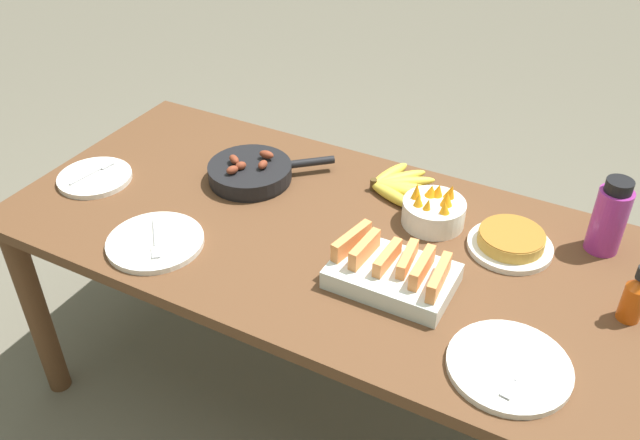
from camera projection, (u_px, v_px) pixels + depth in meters
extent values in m
plane|color=#666051|center=(320.00, 399.00, 2.24)|extent=(14.00, 14.00, 0.00)
cube|color=brown|center=(320.00, 234.00, 1.83)|extent=(1.73, 0.84, 0.03)
cylinder|color=brown|center=(37.00, 312.00, 2.09)|extent=(0.07, 0.07, 0.67)
cylinder|color=brown|center=(181.00, 197.00, 2.60)|extent=(0.07, 0.07, 0.67)
cylinder|color=brown|center=(618.00, 342.00, 1.99)|extent=(0.07, 0.07, 0.67)
ellipsoid|color=gold|center=(392.00, 196.00, 1.92)|extent=(0.17, 0.09, 0.04)
ellipsoid|color=gold|center=(401.00, 191.00, 1.94)|extent=(0.19, 0.05, 0.04)
ellipsoid|color=gold|center=(400.00, 187.00, 1.96)|extent=(0.17, 0.09, 0.03)
ellipsoid|color=gold|center=(403.00, 183.00, 1.98)|extent=(0.18, 0.14, 0.03)
ellipsoid|color=gold|center=(398.00, 179.00, 2.00)|extent=(0.14, 0.17, 0.03)
ellipsoid|color=gold|center=(389.00, 175.00, 2.01)|extent=(0.08, 0.17, 0.04)
cylinder|color=#4C3819|center=(373.00, 185.00, 1.97)|extent=(0.02, 0.02, 0.04)
cube|color=silver|center=(392.00, 276.00, 1.63)|extent=(0.29, 0.19, 0.05)
cube|color=#ED8E4C|center=(352.00, 242.00, 1.66)|extent=(0.05, 0.14, 0.05)
cube|color=#ED8E4C|center=(365.00, 250.00, 1.63)|extent=(0.03, 0.12, 0.05)
cube|color=#ED8E4C|center=(387.00, 258.00, 1.62)|extent=(0.03, 0.12, 0.05)
cube|color=#ED8E4C|center=(407.00, 259.00, 1.61)|extent=(0.03, 0.12, 0.04)
cube|color=#ED8E4C|center=(422.00, 268.00, 1.58)|extent=(0.03, 0.13, 0.05)
cube|color=#ED8E4C|center=(439.00, 278.00, 1.55)|extent=(0.03, 0.14, 0.05)
cylinder|color=black|center=(250.00, 179.00, 2.02)|extent=(0.24, 0.24, 0.01)
cylinder|color=black|center=(250.00, 171.00, 2.00)|extent=(0.25, 0.25, 0.04)
cylinder|color=black|center=(312.00, 162.00, 2.03)|extent=(0.12, 0.11, 0.02)
ellipsoid|color=brown|center=(267.00, 155.00, 2.01)|extent=(0.05, 0.03, 0.03)
ellipsoid|color=brown|center=(241.00, 166.00, 1.97)|extent=(0.04, 0.04, 0.03)
ellipsoid|color=brown|center=(263.00, 165.00, 1.97)|extent=(0.03, 0.04, 0.03)
ellipsoid|color=brown|center=(232.00, 170.00, 1.95)|extent=(0.04, 0.04, 0.03)
ellipsoid|color=brown|center=(234.00, 159.00, 1.99)|extent=(0.05, 0.04, 0.02)
cylinder|color=silver|center=(510.00, 246.00, 1.75)|extent=(0.22, 0.22, 0.02)
cylinder|color=gold|center=(511.00, 239.00, 1.74)|extent=(0.17, 0.17, 0.03)
cylinder|color=#9F6624|center=(512.00, 233.00, 1.73)|extent=(0.17, 0.17, 0.00)
cylinder|color=silver|center=(95.00, 178.00, 2.02)|extent=(0.22, 0.22, 0.02)
cylinder|color=#B2B2B7|center=(85.00, 176.00, 2.00)|extent=(0.02, 0.11, 0.01)
cube|color=#B2B2B7|center=(106.00, 165.00, 2.05)|extent=(0.03, 0.05, 0.00)
cylinder|color=silver|center=(509.00, 366.00, 1.42)|extent=(0.26, 0.26, 0.02)
cylinder|color=#B2B2B7|center=(528.00, 362.00, 1.42)|extent=(0.03, 0.13, 0.01)
cube|color=#B2B2B7|center=(510.00, 389.00, 1.36)|extent=(0.03, 0.05, 0.00)
cylinder|color=silver|center=(155.00, 242.00, 1.77)|extent=(0.25, 0.25, 0.02)
cylinder|color=#B2B2B7|center=(154.00, 233.00, 1.78)|extent=(0.08, 0.09, 0.01)
cube|color=#B2B2B7|center=(156.00, 252.00, 1.71)|extent=(0.05, 0.05, 0.00)
cylinder|color=silver|center=(433.00, 213.00, 1.83)|extent=(0.17, 0.17, 0.07)
cone|color=orange|center=(447.00, 199.00, 1.79)|extent=(0.04, 0.04, 0.05)
cone|color=orange|center=(451.00, 192.00, 1.81)|extent=(0.06, 0.05, 0.06)
cone|color=orange|center=(438.00, 191.00, 1.82)|extent=(0.04, 0.04, 0.05)
cone|color=orange|center=(431.00, 191.00, 1.83)|extent=(0.05, 0.05, 0.04)
cone|color=orange|center=(417.00, 192.00, 1.81)|extent=(0.03, 0.03, 0.05)
cone|color=orange|center=(418.00, 201.00, 1.79)|extent=(0.05, 0.05, 0.04)
cone|color=orange|center=(428.00, 205.00, 1.77)|extent=(0.03, 0.03, 0.04)
cone|color=orange|center=(444.00, 208.00, 1.76)|extent=(0.05, 0.05, 0.05)
cylinder|color=#992D89|center=(609.00, 221.00, 1.71)|extent=(0.09, 0.09, 0.18)
cylinder|color=black|center=(619.00, 186.00, 1.64)|extent=(0.07, 0.07, 0.03)
cylinder|color=#C64C0F|center=(632.00, 303.00, 1.52)|extent=(0.05, 0.05, 0.09)
cone|color=#C64C0F|center=(640.00, 283.00, 1.49)|extent=(0.05, 0.05, 0.03)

